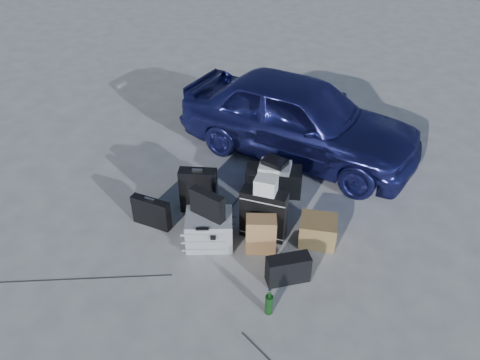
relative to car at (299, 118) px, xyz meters
The scene contains 15 objects.
ground 2.62m from the car, 95.12° to the right, with size 60.00×60.00×0.00m, color #AFAFAA.
car is the anchor object (origin of this frame).
pelican_case 2.31m from the car, 106.73° to the right, with size 0.52×0.43×0.38m, color gray.
laptop_bag 2.26m from the car, 107.08° to the right, with size 0.42×0.11×0.32m, color black.
briefcase 2.53m from the car, 124.41° to the right, with size 0.48×0.11×0.38m, color black.
suitcase_left 1.92m from the car, 120.30° to the right, with size 0.45×0.16×0.59m, color black.
suitcase_right 1.93m from the car, 92.60° to the right, with size 0.52×0.19×0.63m, color black.
white_carton 1.91m from the car, 92.20° to the right, with size 0.24×0.19×0.19m, color silver.
duffel_bag 1.13m from the car, 97.57° to the right, with size 0.72×0.31×0.36m, color black.
flat_box_white 1.06m from the car, 97.06° to the right, with size 0.40×0.30×0.07m, color silver.
flat_box_black 1.04m from the car, 97.45° to the right, with size 0.30×0.21×0.06m, color black.
kraft_bag 2.18m from the car, 91.64° to the right, with size 0.33×0.20×0.44m, color #AD714B.
cardboard_box 1.97m from the car, 73.70° to the right, with size 0.41×0.36×0.31m, color olive.
messenger_bag 2.58m from the car, 82.91° to the right, with size 0.45×0.17×0.32m, color black.
green_bottle 3.03m from the car, 85.98° to the right, with size 0.08×0.08×0.31m, color black.
Camera 1 is at (0.92, -3.40, 3.71)m, focal length 35.00 mm.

